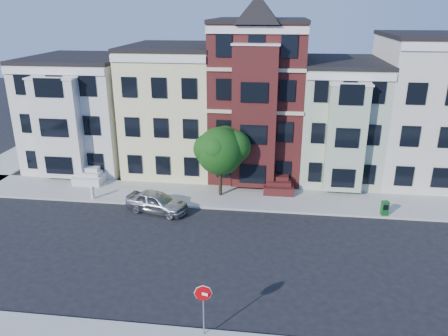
# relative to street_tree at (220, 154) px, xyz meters

# --- Properties ---
(ground) EXTENTS (120.00, 120.00, 0.00)m
(ground) POSITION_rel_street_tree_xyz_m (2.27, -8.20, -3.30)
(ground) COLOR black
(far_sidewalk) EXTENTS (60.00, 4.00, 0.15)m
(far_sidewalk) POSITION_rel_street_tree_xyz_m (2.27, -0.20, -3.23)
(far_sidewalk) COLOR #9E9B93
(far_sidewalk) RESTS_ON ground
(house_white) EXTENTS (8.00, 9.00, 9.00)m
(house_white) POSITION_rel_street_tree_xyz_m (-12.73, 6.30, 1.20)
(house_white) COLOR silver
(house_white) RESTS_ON ground
(house_yellow) EXTENTS (7.00, 9.00, 10.00)m
(house_yellow) POSITION_rel_street_tree_xyz_m (-4.73, 6.30, 1.70)
(house_yellow) COLOR beige
(house_yellow) RESTS_ON ground
(house_brown) EXTENTS (7.00, 9.00, 12.00)m
(house_brown) POSITION_rel_street_tree_xyz_m (2.27, 6.30, 2.70)
(house_brown) COLOR #411413
(house_brown) RESTS_ON ground
(house_green) EXTENTS (6.00, 9.00, 9.00)m
(house_green) POSITION_rel_street_tree_xyz_m (8.77, 6.30, 1.20)
(house_green) COLOR #A1B395
(house_green) RESTS_ON ground
(house_cream) EXTENTS (8.00, 9.00, 11.00)m
(house_cream) POSITION_rel_street_tree_xyz_m (15.77, 6.30, 2.20)
(house_cream) COLOR beige
(house_cream) RESTS_ON ground
(street_tree) EXTENTS (7.04, 7.04, 6.30)m
(street_tree) POSITION_rel_street_tree_xyz_m (0.00, 0.00, 0.00)
(street_tree) COLOR #195312
(street_tree) RESTS_ON far_sidewalk
(parked_car) EXTENTS (4.60, 2.81, 1.46)m
(parked_car) POSITION_rel_street_tree_xyz_m (-3.94, -3.04, -2.57)
(parked_car) COLOR #A1A3AA
(parked_car) RESTS_ON ground
(newspaper_box) EXTENTS (0.49, 0.45, 0.97)m
(newspaper_box) POSITION_rel_street_tree_xyz_m (11.21, -1.90, -2.66)
(newspaper_box) COLOR #12571B
(newspaper_box) RESTS_ON far_sidewalk
(fire_hydrant) EXTENTS (0.33, 0.33, 0.77)m
(fire_hydrant) POSITION_rel_street_tree_xyz_m (-9.01, -1.84, -2.77)
(fire_hydrant) COLOR silver
(fire_hydrant) RESTS_ON far_sidewalk
(stop_sign) EXTENTS (0.75, 0.29, 2.74)m
(stop_sign) POSITION_rel_street_tree_xyz_m (1.25, -14.50, -1.78)
(stop_sign) COLOR #B50208
(stop_sign) RESTS_ON near_sidewalk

